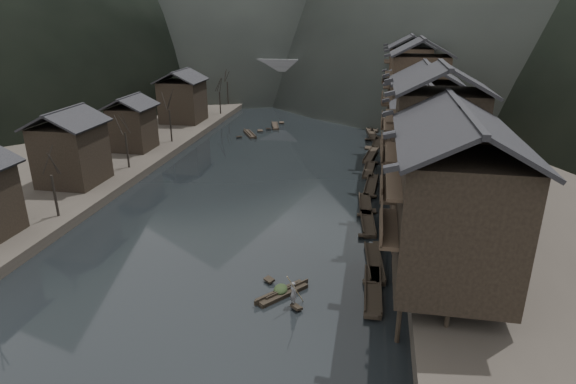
# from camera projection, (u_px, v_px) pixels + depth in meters

# --- Properties ---
(water) EXTENTS (300.00, 300.00, 0.00)m
(water) POSITION_uv_depth(u_px,v_px,m) (225.00, 246.00, 41.46)
(water) COLOR black
(water) RESTS_ON ground
(right_bank) EXTENTS (40.00, 200.00, 1.80)m
(right_bank) POSITION_uv_depth(u_px,v_px,m) (530.00, 139.00, 71.99)
(right_bank) COLOR #2D2823
(right_bank) RESTS_ON ground
(left_bank) EXTENTS (40.00, 200.00, 1.20)m
(left_bank) POSITION_uv_depth(u_px,v_px,m) (102.00, 122.00, 83.92)
(left_bank) COLOR #2D2823
(left_bank) RESTS_ON ground
(stilt_houses) EXTENTS (9.00, 67.60, 15.99)m
(stilt_houses) POSITION_uv_depth(u_px,v_px,m) (424.00, 108.00, 53.30)
(stilt_houses) COLOR black
(stilt_houses) RESTS_ON ground
(left_houses) EXTENTS (8.10, 53.20, 8.73)m
(left_houses) POSITION_uv_depth(u_px,v_px,m) (117.00, 122.00, 61.39)
(left_houses) COLOR black
(left_houses) RESTS_ON left_bank
(bare_trees) EXTENTS (3.34, 71.16, 6.68)m
(bare_trees) POSITION_uv_depth(u_px,v_px,m) (161.00, 113.00, 65.86)
(bare_trees) COLOR black
(bare_trees) RESTS_ON left_bank
(moored_sampans) EXTENTS (3.03, 66.55, 0.47)m
(moored_sampans) POSITION_uv_depth(u_px,v_px,m) (372.00, 166.00, 61.97)
(moored_sampans) COLOR black
(moored_sampans) RESTS_ON water
(midriver_boats) EXTENTS (5.73, 11.97, 0.44)m
(midriver_boats) POSITION_uv_depth(u_px,v_px,m) (263.00, 129.00, 80.67)
(midriver_boats) COLOR black
(midriver_boats) RESTS_ON water
(stone_bridge) EXTENTS (40.00, 6.00, 9.00)m
(stone_bridge) POSITION_uv_depth(u_px,v_px,m) (322.00, 77.00, 105.81)
(stone_bridge) COLOR #4C4C4F
(stone_bridge) RESTS_ON ground
(hero_sampan) EXTENTS (3.51, 4.01, 0.43)m
(hero_sampan) POSITION_uv_depth(u_px,v_px,m) (282.00, 293.00, 34.21)
(hero_sampan) COLOR black
(hero_sampan) RESTS_ON water
(cargo_heap) EXTENTS (1.00, 1.31, 0.60)m
(cargo_heap) POSITION_uv_depth(u_px,v_px,m) (281.00, 285.00, 34.20)
(cargo_heap) COLOR black
(cargo_heap) RESTS_ON hero_sampan
(boatman) EXTENTS (0.75, 0.74, 1.74)m
(boatman) POSITION_uv_depth(u_px,v_px,m) (293.00, 290.00, 32.52)
(boatman) COLOR #57575A
(boatman) RESTS_ON hero_sampan
(bamboo_pole) EXTENTS (0.99, 1.98, 3.25)m
(bamboo_pole) POSITION_uv_depth(u_px,v_px,m) (296.00, 258.00, 31.60)
(bamboo_pole) COLOR #8C7A51
(bamboo_pole) RESTS_ON boatman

